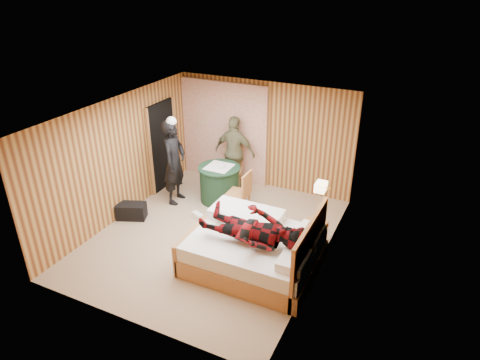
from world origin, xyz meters
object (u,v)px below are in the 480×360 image
at_px(wall_lamp, 321,187).
at_px(nightstand, 313,238).
at_px(round_table, 220,183).
at_px(chair_near, 242,190).
at_px(chair_far, 233,166).
at_px(woman_standing, 174,162).
at_px(bed, 256,249).
at_px(man_at_table, 235,152).
at_px(duffel_bag, 131,211).
at_px(man_on_bed, 253,222).

relative_size(wall_lamp, nightstand, 0.46).
relative_size(round_table, chair_near, 0.95).
distance_m(chair_far, woman_standing, 1.49).
bearing_deg(bed, round_table, 132.64).
bearing_deg(round_table, nightstand, -21.91).
bearing_deg(wall_lamp, man_at_table, 146.05).
bearing_deg(duffel_bag, chair_far, 37.85).
distance_m(nightstand, round_table, 2.64).
xyz_separation_m(bed, round_table, (-1.68, 1.83, 0.07)).
distance_m(nightstand, duffel_bag, 3.77).
height_order(nightstand, chair_far, chair_far).
relative_size(nightstand, round_table, 0.61).
bearing_deg(round_table, woman_standing, -152.52).
height_order(bed, duffel_bag, bed).
xyz_separation_m(wall_lamp, man_at_table, (-2.49, 1.68, -0.44)).
xyz_separation_m(round_table, man_on_bed, (1.72, -2.06, 0.61)).
bearing_deg(nightstand, bed, -132.05).
xyz_separation_m(round_table, chair_far, (-0.02, 0.73, 0.13)).
distance_m(wall_lamp, nightstand, 1.02).
xyz_separation_m(chair_near, woman_standing, (-1.57, -0.09, 0.37)).
xyz_separation_m(round_table, duffel_bag, (-1.28, -1.49, -0.25)).
bearing_deg(chair_far, nightstand, -50.89).
distance_m(round_table, chair_far, 0.74).
bearing_deg(wall_lamp, chair_far, 147.09).
height_order(wall_lamp, man_at_table, man_at_table).
height_order(bed, woman_standing, woman_standing).
relative_size(round_table, chair_far, 1.00).
relative_size(nightstand, chair_far, 0.61).
distance_m(duffel_bag, man_at_table, 2.69).
bearing_deg(bed, man_at_table, 122.88).
xyz_separation_m(chair_near, man_on_bed, (1.00, -1.70, 0.45)).
xyz_separation_m(wall_lamp, duffel_bag, (-3.77, -0.59, -1.13)).
xyz_separation_m(duffel_bag, woman_standing, (0.43, 1.04, 0.77)).
height_order(woman_standing, man_at_table, woman_standing).
distance_m(duffel_bag, woman_standing, 1.37).
distance_m(bed, duffel_bag, 2.99).
bearing_deg(man_at_table, wall_lamp, 146.35).
bearing_deg(man_at_table, woman_standing, 55.30).
bearing_deg(nightstand, wall_lamp, 62.66).
distance_m(round_table, duffel_bag, 1.98).
bearing_deg(chair_near, wall_lamp, 72.31).
xyz_separation_m(nightstand, duffel_bag, (-3.73, -0.51, -0.12)).
xyz_separation_m(wall_lamp, chair_near, (-1.77, 0.54, -0.73)).
distance_m(round_table, man_at_table, 0.90).
bearing_deg(round_table, man_at_table, 90.00).
distance_m(wall_lamp, man_at_table, 3.03).
xyz_separation_m(nightstand, man_at_table, (-2.45, 1.76, 0.58)).
xyz_separation_m(duffel_bag, man_at_table, (1.28, 2.26, 0.70)).
height_order(duffel_bag, man_at_table, man_at_table).
distance_m(wall_lamp, woman_standing, 3.39).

